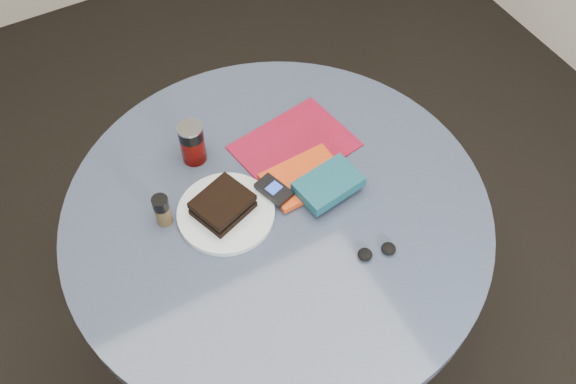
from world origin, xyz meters
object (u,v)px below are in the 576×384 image
magazine (295,146)px  red_book (304,178)px  mp3_player (274,190)px  sandwich (223,205)px  soda_can (192,143)px  headphones (377,251)px  pepper_grinder (162,210)px  plate (226,213)px  novel (328,184)px  table (278,246)px

magazine → red_book: bearing=-116.8°
magazine → mp3_player: size_ratio=2.89×
sandwich → magazine: sandwich is taller
soda_can → mp3_player: soda_can is taller
sandwich → red_book: (0.21, -0.01, -0.02)m
headphones → pepper_grinder: bearing=140.8°
plate → headphones: (0.25, -0.25, 0.00)m
mp3_player → headphones: (0.12, -0.25, -0.02)m
mp3_player → novel: bearing=-24.2°
table → mp3_player: bearing=71.0°
novel → mp3_player: novel is taller
magazine → red_book: (-0.03, -0.10, 0.01)m
red_book → mp3_player: mp3_player is taller
magazine → novel: 0.17m
red_book → headphones: size_ratio=1.97×
headphones → soda_can: bearing=118.3°
magazine → sandwich: bearing=-167.5°
pepper_grinder → novel: bearing=-17.0°
sandwich → mp3_player: 0.13m
soda_can → headphones: 0.51m
table → soda_can: bearing=113.7°
red_book → headphones: bearing=-83.6°
plate → magazine: bearing=23.2°
soda_can → mp3_player: bearing=-59.9°
table → novel: (0.13, -0.02, 0.20)m
sandwich → pepper_grinder: pepper_grinder is taller
table → magazine: size_ratio=3.61×
pepper_grinder → headphones: size_ratio=0.92×
plate → table: bearing=-22.1°
sandwich → magazine: size_ratio=0.54×
plate → pepper_grinder: (-0.13, 0.05, 0.04)m
table → pepper_grinder: 0.33m
plate → headphones: headphones is taller
sandwich → soda_can: soda_can is taller
table → sandwich: sandwich is taller
red_book → novel: (0.03, -0.06, 0.02)m
soda_can → red_book: soda_can is taller
plate → mp3_player: (0.12, -0.01, 0.02)m
soda_can → mp3_player: 0.23m
plate → sandwich: sandwich is taller
mp3_player → headphones: mp3_player is taller
plate → headphones: size_ratio=2.41×
sandwich → headphones: sandwich is taller
table → headphones: 0.30m
plate → magazine: 0.26m
plate → soda_can: size_ratio=1.98×
plate → soda_can: (0.01, 0.19, 0.05)m
table → plate: plate is taller
table → plate: bearing=157.9°
table → sandwich: bearing=156.1°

